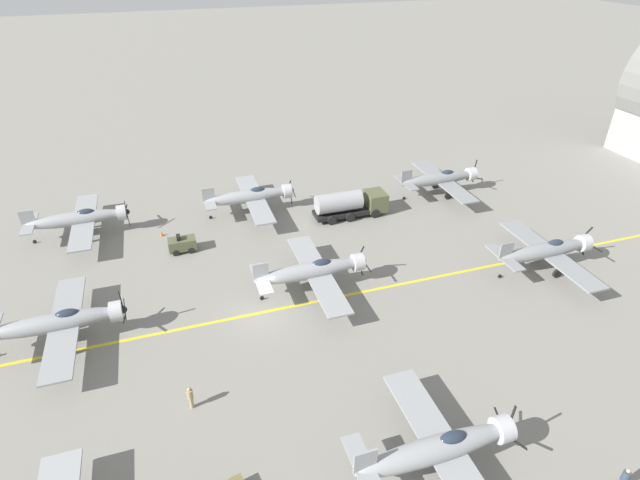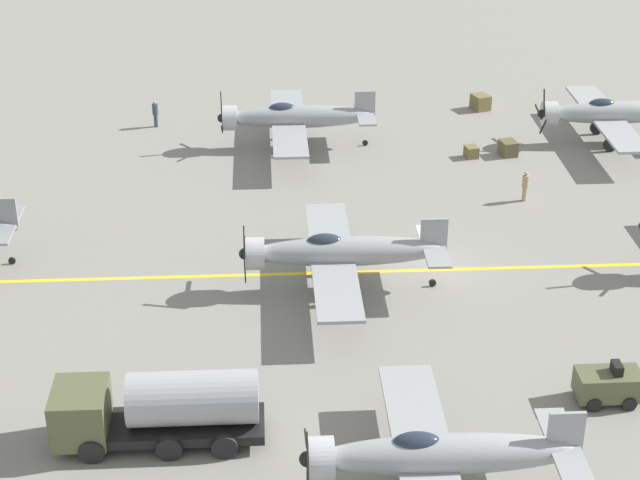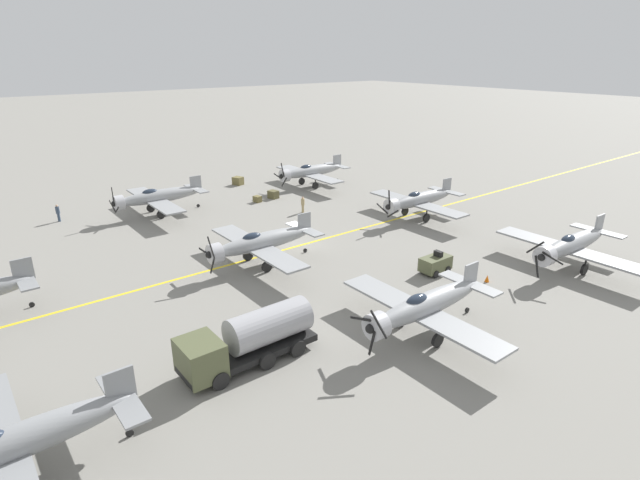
# 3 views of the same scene
# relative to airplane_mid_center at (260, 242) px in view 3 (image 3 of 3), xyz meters

# --- Properties ---
(ground_plane) EXTENTS (400.00, 400.00, 0.00)m
(ground_plane) POSITION_rel_airplane_mid_center_xyz_m (1.63, -4.79, -2.01)
(ground_plane) COLOR gray
(taxiway_stripe) EXTENTS (0.30, 160.00, 0.01)m
(taxiway_stripe) POSITION_rel_airplane_mid_center_xyz_m (1.63, -4.79, -2.01)
(taxiway_stripe) COLOR yellow
(taxiway_stripe) RESTS_ON ground
(airplane_mid_center) EXTENTS (12.00, 9.98, 3.65)m
(airplane_mid_center) POSITION_rel_airplane_mid_center_xyz_m (0.00, 0.00, 0.00)
(airplane_mid_center) COLOR #929597
(airplane_mid_center) RESTS_ON ground
(airplane_mid_left) EXTENTS (12.00, 9.98, 3.65)m
(airplane_mid_left) POSITION_rel_airplane_mid_center_xyz_m (-15.53, -2.26, 0.00)
(airplane_mid_left) COLOR #939698
(airplane_mid_left) RESTS_ON ground
(airplane_far_left) EXTENTS (12.00, 9.98, 3.79)m
(airplane_far_left) POSITION_rel_airplane_mid_center_xyz_m (-13.23, 19.73, 0.00)
(airplane_far_left) COLOR gray
(airplane_far_left) RESTS_ON ground
(airplane_near_center) EXTENTS (12.00, 9.98, 3.80)m
(airplane_near_center) POSITION_rel_airplane_mid_center_xyz_m (0.52, -19.81, -0.00)
(airplane_near_center) COLOR gray
(airplane_near_center) RESTS_ON ground
(airplane_near_left) EXTENTS (12.00, 9.98, 3.65)m
(airplane_near_left) POSITION_rel_airplane_mid_center_xyz_m (-15.89, -19.63, -0.00)
(airplane_near_left) COLOR gray
(airplane_near_left) RESTS_ON ground
(airplane_mid_right) EXTENTS (12.00, 9.98, 3.80)m
(airplane_mid_right) POSITION_rel_airplane_mid_center_xyz_m (18.54, 1.55, 0.00)
(airplane_mid_right) COLOR gray
(airplane_mid_right) RESTS_ON ground
(airplane_near_right) EXTENTS (12.00, 9.98, 3.73)m
(airplane_near_right) POSITION_rel_airplane_mid_center_xyz_m (18.18, -18.77, -0.00)
(airplane_near_right) COLOR #96999B
(airplane_near_right) RESTS_ON ground
(fuel_tanker) EXTENTS (2.68, 8.00, 2.98)m
(fuel_tanker) POSITION_rel_airplane_mid_center_xyz_m (-11.47, 7.79, -0.50)
(fuel_tanker) COLOR black
(fuel_tanker) RESTS_ON ground
(tow_tractor) EXTENTS (1.57, 2.60, 1.79)m
(tow_tractor) POSITION_rel_airplane_mid_center_xyz_m (-9.88, -10.22, -1.22)
(tow_tractor) COLOR #515638
(tow_tractor) RESTS_ON ground
(ground_crew_walking) EXTENTS (0.39, 0.39, 1.79)m
(ground_crew_walking) POSITION_rel_airplane_mid_center_xyz_m (9.61, -11.29, -1.03)
(ground_crew_walking) COLOR tan
(ground_crew_walking) RESTS_ON ground
(ground_crew_inspecting) EXTENTS (0.40, 0.40, 1.82)m
(ground_crew_inspecting) POSITION_rel_airplane_mid_center_xyz_m (22.71, 10.66, -1.02)
(ground_crew_inspecting) COLOR #334256
(ground_crew_inspecting) RESTS_ON ground
(supply_crate_by_tanker) EXTENTS (1.00, 0.89, 0.72)m
(supply_crate_by_tanker) POSITION_rel_airplane_mid_center_xyz_m (16.19, -9.45, -1.65)
(supply_crate_by_tanker) COLOR brown
(supply_crate_by_tanker) RESTS_ON ground
(supply_crate_mid_lane) EXTENTS (1.31, 1.17, 0.95)m
(supply_crate_mid_lane) POSITION_rel_airplane_mid_center_xyz_m (16.41, -11.81, -1.54)
(supply_crate_mid_lane) COLOR brown
(supply_crate_mid_lane) RESTS_ON ground
(supply_crate_outboard) EXTENTS (1.53, 1.41, 1.04)m
(supply_crate_outboard) POSITION_rel_airplane_mid_center_xyz_m (24.86, -11.69, -1.49)
(supply_crate_outboard) COLOR brown
(supply_crate_outboard) RESTS_ON ground
(traffic_cone) EXTENTS (0.36, 0.36, 0.55)m
(traffic_cone) POSITION_rel_airplane_mid_center_xyz_m (-13.47, -12.07, -1.74)
(traffic_cone) COLOR orange
(traffic_cone) RESTS_ON ground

